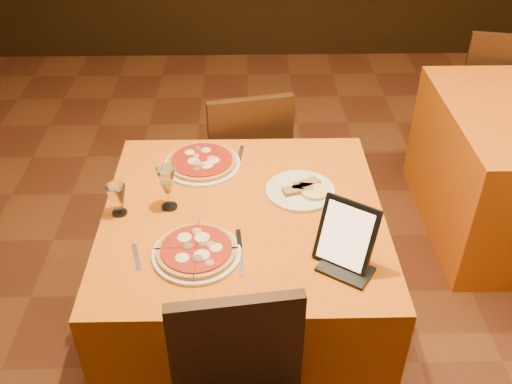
{
  "coord_description": "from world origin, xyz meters",
  "views": [
    {
      "loc": [
        -0.4,
        -1.6,
        2.14
      ],
      "look_at": [
        -0.36,
        0.14,
        0.86
      ],
      "focal_mm": 40.0,
      "sensor_mm": 36.0,
      "label": 1
    }
  ],
  "objects_px": {
    "wine_glass": "(167,188)",
    "water_glass": "(118,200)",
    "pizza_near": "(196,252)",
    "chair_main_far": "(244,159)",
    "pizza_far": "(202,163)",
    "main_table": "(244,280)",
    "tablet": "(346,235)",
    "chair_side_far": "(487,91)"
  },
  "relations": [
    {
      "from": "main_table",
      "to": "pizza_near",
      "type": "height_order",
      "value": "pizza_near"
    },
    {
      "from": "pizza_far",
      "to": "water_glass",
      "type": "relative_size",
      "value": 2.59
    },
    {
      "from": "main_table",
      "to": "chair_side_far",
      "type": "bearing_deg",
      "value": 45.19
    },
    {
      "from": "wine_glass",
      "to": "main_table",
      "type": "bearing_deg",
      "value": -6.83
    },
    {
      "from": "pizza_far",
      "to": "chair_side_far",
      "type": "bearing_deg",
      "value": 35.83
    },
    {
      "from": "pizza_near",
      "to": "tablet",
      "type": "relative_size",
      "value": 1.31
    },
    {
      "from": "wine_glass",
      "to": "water_glass",
      "type": "xyz_separation_m",
      "value": [
        -0.19,
        -0.04,
        -0.03
      ]
    },
    {
      "from": "chair_side_far",
      "to": "water_glass",
      "type": "xyz_separation_m",
      "value": [
        -2.09,
        -1.62,
        0.36
      ]
    },
    {
      "from": "chair_side_far",
      "to": "wine_glass",
      "type": "height_order",
      "value": "wine_glass"
    },
    {
      "from": "tablet",
      "to": "main_table",
      "type": "bearing_deg",
      "value": 174.77
    },
    {
      "from": "wine_glass",
      "to": "tablet",
      "type": "height_order",
      "value": "tablet"
    },
    {
      "from": "pizza_near",
      "to": "wine_glass",
      "type": "relative_size",
      "value": 1.68
    },
    {
      "from": "main_table",
      "to": "tablet",
      "type": "height_order",
      "value": "tablet"
    },
    {
      "from": "chair_side_far",
      "to": "pizza_near",
      "type": "relative_size",
      "value": 2.86
    },
    {
      "from": "chair_main_far",
      "to": "tablet",
      "type": "xyz_separation_m",
      "value": [
        0.35,
        -1.12,
        0.41
      ]
    },
    {
      "from": "tablet",
      "to": "water_glass",
      "type": "bearing_deg",
      "value": -165.01
    },
    {
      "from": "chair_main_far",
      "to": "pizza_far",
      "type": "distance_m",
      "value": 0.62
    },
    {
      "from": "chair_main_far",
      "to": "pizza_near",
      "type": "distance_m",
      "value": 1.14
    },
    {
      "from": "water_glass",
      "to": "chair_side_far",
      "type": "bearing_deg",
      "value": 37.75
    },
    {
      "from": "pizza_near",
      "to": "wine_glass",
      "type": "height_order",
      "value": "wine_glass"
    },
    {
      "from": "chair_main_far",
      "to": "tablet",
      "type": "bearing_deg",
      "value": 95.63
    },
    {
      "from": "pizza_near",
      "to": "pizza_far",
      "type": "xyz_separation_m",
      "value": [
        -0.01,
        0.58,
        -0.0
      ]
    },
    {
      "from": "pizza_near",
      "to": "chair_main_far",
      "type": "bearing_deg",
      "value": 81.23
    },
    {
      "from": "pizza_near",
      "to": "water_glass",
      "type": "xyz_separation_m",
      "value": [
        -0.32,
        0.25,
        0.05
      ]
    },
    {
      "from": "water_glass",
      "to": "wine_glass",
      "type": "bearing_deg",
      "value": 10.6
    },
    {
      "from": "wine_glass",
      "to": "pizza_far",
      "type": "bearing_deg",
      "value": 68.89
    },
    {
      "from": "main_table",
      "to": "pizza_far",
      "type": "height_order",
      "value": "pizza_far"
    },
    {
      "from": "main_table",
      "to": "pizza_near",
      "type": "bearing_deg",
      "value": -124.05
    },
    {
      "from": "tablet",
      "to": "pizza_far",
      "type": "bearing_deg",
      "value": 164.72
    },
    {
      "from": "main_table",
      "to": "tablet",
      "type": "xyz_separation_m",
      "value": [
        0.35,
        -0.29,
        0.49
      ]
    },
    {
      "from": "wine_glass",
      "to": "water_glass",
      "type": "distance_m",
      "value": 0.2
    },
    {
      "from": "chair_main_far",
      "to": "wine_glass",
      "type": "bearing_deg",
      "value": 58.13
    },
    {
      "from": "chair_side_far",
      "to": "water_glass",
      "type": "relative_size",
      "value": 7.0
    },
    {
      "from": "main_table",
      "to": "pizza_near",
      "type": "xyz_separation_m",
      "value": [
        -0.17,
        -0.25,
        0.39
      ]
    },
    {
      "from": "chair_side_far",
      "to": "pizza_near",
      "type": "distance_m",
      "value": 2.6
    },
    {
      "from": "pizza_far",
      "to": "tablet",
      "type": "bearing_deg",
      "value": -49.15
    },
    {
      "from": "chair_main_far",
      "to": "pizza_near",
      "type": "relative_size",
      "value": 2.86
    },
    {
      "from": "chair_side_far",
      "to": "water_glass",
      "type": "distance_m",
      "value": 2.67
    },
    {
      "from": "pizza_near",
      "to": "water_glass",
      "type": "height_order",
      "value": "water_glass"
    },
    {
      "from": "pizza_far",
      "to": "water_glass",
      "type": "distance_m",
      "value": 0.45
    },
    {
      "from": "chair_side_far",
      "to": "water_glass",
      "type": "bearing_deg",
      "value": 50.38
    },
    {
      "from": "wine_glass",
      "to": "water_glass",
      "type": "relative_size",
      "value": 1.46
    }
  ]
}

